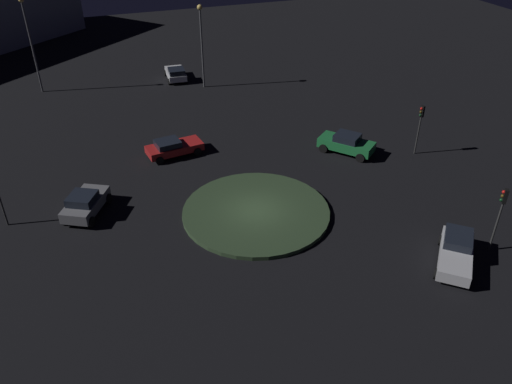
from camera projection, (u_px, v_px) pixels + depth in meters
ground_plane at (256, 213)px, 34.21m from camera, size 118.16×118.16×0.00m
roundabout_island at (256, 212)px, 34.13m from camera, size 9.85×9.85×0.28m
car_grey at (85, 203)px, 33.75m from camera, size 4.28×3.51×1.62m
car_silver at (456, 252)px, 29.57m from camera, size 4.58×4.33×1.51m
car_green at (346, 143)px, 41.09m from camera, size 4.54×4.20×1.62m
car_white at (176, 73)px, 55.30m from camera, size 4.06×2.30×1.46m
car_red at (173, 147)px, 40.76m from camera, size 2.57×4.62×1.38m
traffic_light_north at (420, 120)px, 39.79m from camera, size 0.34×0.38×4.12m
traffic_light_northeast_near at (501, 208)px, 29.28m from camera, size 0.37×0.39×4.33m
streetlamp_southwest at (29, 35)px, 49.68m from camera, size 0.49×0.49×9.35m
streetlamp_west at (201, 34)px, 50.99m from camera, size 0.53×0.53×8.38m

